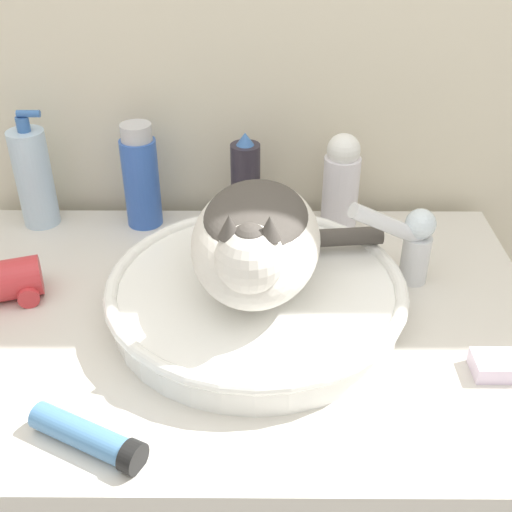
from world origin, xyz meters
The scene contains 11 objects.
wall_back centered at (0.00, 0.69, 1.20)m, with size 8.00×0.05×2.40m.
vanity_counter centered at (0.00, 0.32, 0.42)m, with size 0.93×0.63×0.85m.
sink_basin centered at (0.04, 0.32, 0.88)m, with size 0.44×0.44×0.06m.
cat centered at (0.04, 0.31, 0.98)m, with size 0.29×0.29×0.17m.
faucet centered at (0.27, 0.40, 0.92)m, with size 0.14×0.07×0.16m.
soap_pump_bottle centered at (-0.35, 0.59, 0.94)m, with size 0.06×0.06×0.21m.
hairspray_can_black centered at (0.02, 0.59, 0.93)m, with size 0.05×0.05×0.18m.
shampoo_bottle_tall centered at (-0.17, 0.59, 0.94)m, with size 0.06×0.06×0.19m.
lotion_bottle_white centered at (0.19, 0.59, 0.93)m, with size 0.06×0.06×0.17m.
cream_tube centered at (-0.15, 0.07, 0.86)m, with size 0.15×0.10×0.04m.
soap_bar centered at (0.36, 0.19, 0.86)m, with size 0.08×0.05×0.02m.
Camera 1 is at (0.04, -0.43, 1.44)m, focal length 45.00 mm.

